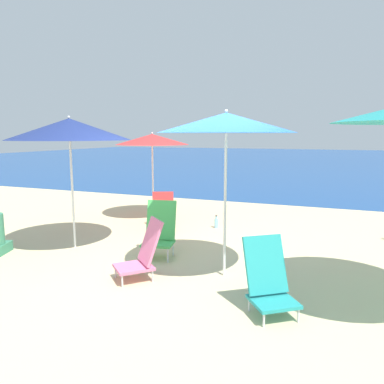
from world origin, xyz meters
TOP-DOWN VIEW (x-y plane):
  - ground_plane at (0.00, 0.00)m, footprint 60.00×60.00m
  - sea_water at (0.00, 25.41)m, footprint 60.00×40.00m
  - beach_umbrella_blue at (0.53, -0.06)m, footprint 1.79×1.79m
  - beach_umbrella_navy at (-2.19, 0.25)m, footprint 1.97×1.97m
  - beach_umbrella_red at (-2.00, 2.74)m, footprint 1.63×1.63m
  - beach_chair_pink at (-0.44, -0.55)m, footprint 0.71×0.71m
  - beach_chair_green at (-0.65, 0.37)m, footprint 0.55×0.59m
  - beach_chair_teal at (1.26, -0.88)m, footprint 0.69×0.71m
  - beach_chair_red at (-1.36, 1.94)m, footprint 0.62×0.70m
  - water_bottle at (-0.37, 2.37)m, footprint 0.08×0.08m

SIDE VIEW (x-z plane):
  - ground_plane at x=0.00m, z-range 0.00..0.00m
  - sea_water at x=0.00m, z-range 0.00..0.01m
  - water_bottle at x=-0.37m, z-range -0.03..0.23m
  - beach_chair_pink at x=-0.44m, z-range -0.04..0.74m
  - beach_chair_red at x=-1.36m, z-range -0.01..0.72m
  - beach_chair_teal at x=1.26m, z-range -0.04..0.76m
  - beach_chair_green at x=-0.65m, z-range -0.01..0.85m
  - beach_umbrella_red at x=-2.00m, z-range 0.81..2.74m
  - beach_umbrella_navy at x=-2.19m, z-range 0.88..3.06m
  - beach_umbrella_blue at x=0.53m, z-range 0.93..3.13m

